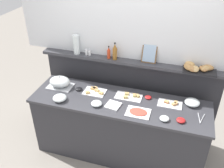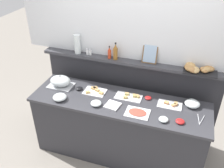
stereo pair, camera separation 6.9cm
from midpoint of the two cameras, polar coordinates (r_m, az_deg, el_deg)
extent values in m
plane|color=gray|center=(4.18, 4.37, -9.42)|extent=(12.00, 12.00, 0.00)
cube|color=#2D2D33|center=(3.45, 2.06, -10.28)|extent=(2.23, 0.63, 0.87)
cube|color=#38383D|center=(3.16, 2.22, -4.18)|extent=(2.27, 0.67, 0.03)
cube|color=#2D2D33|center=(3.73, 4.41, -3.17)|extent=(2.49, 0.08, 1.23)
cube|color=#38383D|center=(3.36, 4.64, 5.24)|extent=(2.49, 0.22, 0.04)
cube|color=silver|center=(3.18, 5.53, 16.86)|extent=(3.09, 0.08, 1.33)
cube|color=silver|center=(3.17, 13.67, -4.69)|extent=(0.29, 0.18, 0.01)
cube|color=tan|center=(3.18, 14.97, -4.48)|extent=(0.04, 0.06, 0.01)
cube|color=#B24738|center=(3.18, 14.99, -4.37)|extent=(0.04, 0.06, 0.01)
cube|color=tan|center=(3.17, 15.01, -4.25)|extent=(0.04, 0.06, 0.01)
cube|color=tan|center=(3.15, 14.57, -4.79)|extent=(0.07, 0.07, 0.01)
cube|color=#B24738|center=(3.15, 14.59, -4.68)|extent=(0.07, 0.07, 0.01)
cube|color=tan|center=(3.14, 14.61, -4.56)|extent=(0.07, 0.07, 0.01)
cube|color=tan|center=(3.17, 12.92, -4.31)|extent=(0.06, 0.05, 0.01)
cube|color=#B24738|center=(3.17, 12.94, -4.19)|extent=(0.06, 0.05, 0.01)
cube|color=tan|center=(3.16, 12.95, -4.07)|extent=(0.06, 0.05, 0.01)
cube|color=white|center=(3.32, -3.38, -1.78)|extent=(0.29, 0.21, 0.01)
cube|color=tan|center=(3.32, -2.81, -1.54)|extent=(0.06, 0.05, 0.01)
cube|color=#E5C666|center=(3.32, -2.81, -1.43)|extent=(0.06, 0.05, 0.01)
cube|color=tan|center=(3.31, -2.81, -1.31)|extent=(0.06, 0.05, 0.01)
cube|color=tan|center=(3.36, -3.16, -1.16)|extent=(0.07, 0.05, 0.01)
cube|color=#E5C666|center=(3.35, -3.16, -1.05)|extent=(0.07, 0.05, 0.01)
cube|color=tan|center=(3.35, -3.16, -0.94)|extent=(0.07, 0.05, 0.01)
cube|color=tan|center=(3.29, -4.96, -1.97)|extent=(0.07, 0.07, 0.01)
cube|color=#E5C666|center=(3.29, -4.96, -1.85)|extent=(0.07, 0.07, 0.01)
cube|color=tan|center=(3.29, -4.97, -1.74)|extent=(0.07, 0.07, 0.01)
cube|color=tan|center=(3.27, -1.91, -2.17)|extent=(0.06, 0.05, 0.01)
cube|color=#E5C666|center=(3.26, -1.91, -2.06)|extent=(0.06, 0.05, 0.01)
cube|color=tan|center=(3.26, -1.91, -1.94)|extent=(0.06, 0.05, 0.01)
cube|color=tan|center=(3.37, -3.29, -0.99)|extent=(0.06, 0.07, 0.01)
cube|color=#E5C666|center=(3.37, -3.29, -0.88)|extent=(0.06, 0.07, 0.01)
cube|color=tan|center=(3.36, -3.29, -0.76)|extent=(0.06, 0.07, 0.01)
cube|color=tan|center=(3.37, -3.80, -1.04)|extent=(0.06, 0.04, 0.01)
cube|color=#E5C666|center=(3.37, -3.81, -0.93)|extent=(0.06, 0.04, 0.01)
cube|color=tan|center=(3.36, -3.81, -0.81)|extent=(0.06, 0.04, 0.01)
cube|color=white|center=(3.23, 4.40, -2.98)|extent=(0.34, 0.18, 0.01)
cube|color=tan|center=(3.23, 5.71, -2.79)|extent=(0.05, 0.06, 0.01)
cube|color=#66994C|center=(3.22, 5.72, -2.68)|extent=(0.05, 0.06, 0.01)
cube|color=tan|center=(3.22, 5.73, -2.56)|extent=(0.05, 0.06, 0.01)
cube|color=tan|center=(3.22, 6.47, -2.91)|extent=(0.07, 0.07, 0.01)
cube|color=#66994C|center=(3.22, 6.48, -2.79)|extent=(0.07, 0.07, 0.01)
cube|color=tan|center=(3.22, 6.49, -2.68)|extent=(0.07, 0.07, 0.01)
cube|color=tan|center=(3.26, 4.02, -2.38)|extent=(0.06, 0.04, 0.01)
cube|color=#66994C|center=(3.25, 4.03, -2.26)|extent=(0.06, 0.04, 0.01)
cube|color=tan|center=(3.25, 4.03, -2.14)|extent=(0.06, 0.04, 0.01)
cube|color=tan|center=(3.19, 3.71, -3.17)|extent=(0.07, 0.06, 0.01)
cube|color=#66994C|center=(3.19, 3.72, -3.05)|extent=(0.07, 0.06, 0.01)
cube|color=tan|center=(3.18, 3.72, -2.93)|extent=(0.07, 0.06, 0.01)
cube|color=white|center=(2.97, 6.49, -6.60)|extent=(0.28, 0.21, 0.01)
ellipsoid|color=#B24738|center=(2.97, 6.50, -6.44)|extent=(0.21, 0.15, 0.01)
cube|color=#B7BABF|center=(3.51, -11.03, -0.34)|extent=(0.34, 0.24, 0.01)
ellipsoid|color=silver|center=(3.47, -11.16, 0.70)|extent=(0.29, 0.23, 0.14)
sphere|color=#B7BABF|center=(3.43, -11.29, 1.81)|extent=(0.02, 0.02, 0.02)
ellipsoid|color=silver|center=(3.07, -3.03, -4.41)|extent=(0.14, 0.14, 0.05)
ellipsoid|color=#BF4C3F|center=(3.08, -3.02, -4.56)|extent=(0.11, 0.11, 0.03)
ellipsoid|color=silver|center=(2.90, 12.37, -7.91)|extent=(0.11, 0.11, 0.04)
ellipsoid|color=#599959|center=(2.91, 12.36, -8.03)|extent=(0.09, 0.09, 0.03)
ellipsoid|color=silver|center=(3.22, -11.27, -2.96)|extent=(0.17, 0.17, 0.07)
ellipsoid|color=#F28C4C|center=(3.23, -11.25, -3.14)|extent=(0.14, 0.14, 0.04)
ellipsoid|color=silver|center=(3.21, 18.48, -4.26)|extent=(0.18, 0.18, 0.07)
ellipsoid|color=#BF4C3F|center=(3.22, 18.44, -4.45)|extent=(0.14, 0.14, 0.04)
ellipsoid|color=red|center=(2.93, 15.97, -8.23)|extent=(0.10, 0.10, 0.04)
ellipsoid|color=red|center=(3.22, 8.86, -3.15)|extent=(0.09, 0.09, 0.03)
ellipsoid|color=black|center=(3.39, -6.95, -1.02)|extent=(0.09, 0.09, 0.03)
cylinder|color=#B7BABF|center=(3.04, 19.82, -7.59)|extent=(0.04, 0.18, 0.01)
cylinder|color=#B7BABF|center=(3.05, 20.52, -7.73)|extent=(0.06, 0.18, 0.01)
sphere|color=#B7BABF|center=(2.98, 20.02, -8.68)|extent=(0.01, 0.01, 0.01)
cube|color=white|center=(3.06, 0.78, -4.91)|extent=(0.19, 0.19, 0.02)
cylinder|color=red|center=(3.36, 0.00, 6.80)|extent=(0.04, 0.04, 0.12)
cone|color=red|center=(3.32, 0.00, 8.05)|extent=(0.04, 0.04, 0.04)
cylinder|color=black|center=(3.31, 0.00, 8.53)|extent=(0.02, 0.02, 0.02)
cylinder|color=#8E5B23|center=(3.32, 1.39, 6.91)|extent=(0.06, 0.06, 0.16)
cone|color=#8E5B23|center=(3.28, 1.41, 8.65)|extent=(0.05, 0.05, 0.06)
cylinder|color=black|center=(3.26, 1.42, 9.27)|extent=(0.02, 0.02, 0.02)
cylinder|color=white|center=(3.49, -5.09, 7.29)|extent=(0.03, 0.03, 0.08)
cylinder|color=#B7BABF|center=(3.47, -5.12, 7.94)|extent=(0.03, 0.03, 0.01)
cylinder|color=white|center=(3.47, -4.41, 7.20)|extent=(0.03, 0.03, 0.08)
cylinder|color=#B7BABF|center=(3.45, -4.44, 7.86)|extent=(0.03, 0.03, 0.01)
cube|color=black|center=(3.25, 20.09, 2.85)|extent=(0.40, 0.26, 0.02)
ellipsoid|color=tan|center=(3.22, 21.25, 3.05)|extent=(0.15, 0.16, 0.06)
ellipsoid|color=#AD7A47|center=(3.21, 20.84, 3.05)|extent=(0.13, 0.15, 0.06)
ellipsoid|color=#AD7A47|center=(3.28, 21.66, 3.39)|extent=(0.15, 0.12, 0.05)
ellipsoid|color=#B7844C|center=(3.25, 22.07, 3.16)|extent=(0.14, 0.13, 0.06)
ellipsoid|color=#AD7A47|center=(3.16, 18.64, 3.06)|extent=(0.16, 0.13, 0.06)
ellipsoid|color=#B7844C|center=(3.20, 17.69, 3.58)|extent=(0.15, 0.18, 0.06)
ellipsoid|color=tan|center=(3.25, 18.09, 4.08)|extent=(0.16, 0.14, 0.07)
ellipsoid|color=tan|center=(3.17, 19.17, 3.07)|extent=(0.10, 0.13, 0.07)
cube|color=brown|center=(3.26, 9.27, 6.83)|extent=(0.19, 0.08, 0.25)
cube|color=#99B2CC|center=(3.25, 9.25, 6.81)|extent=(0.16, 0.06, 0.22)
cylinder|color=silver|center=(3.50, -7.38, 9.02)|extent=(0.09, 0.09, 0.27)
camera|label=1|loc=(0.03, -89.38, 0.39)|focal=39.98mm
camera|label=2|loc=(0.03, 90.62, -0.39)|focal=39.98mm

